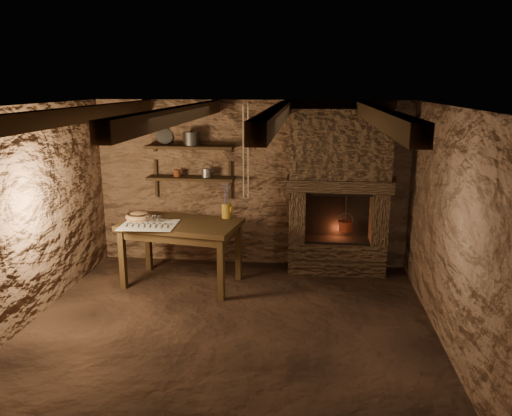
# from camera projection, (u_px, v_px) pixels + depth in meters

# --- Properties ---
(floor) EXTENTS (4.50, 4.50, 0.00)m
(floor) POSITION_uv_depth(u_px,v_px,m) (230.00, 324.00, 5.60)
(floor) COLOR black
(floor) RESTS_ON ground
(back_wall) EXTENTS (4.50, 0.04, 2.40)m
(back_wall) POSITION_uv_depth(u_px,v_px,m) (251.00, 184.00, 7.24)
(back_wall) COLOR brown
(back_wall) RESTS_ON floor
(front_wall) EXTENTS (4.50, 0.04, 2.40)m
(front_wall) POSITION_uv_depth(u_px,v_px,m) (182.00, 299.00, 3.38)
(front_wall) COLOR brown
(front_wall) RESTS_ON floor
(left_wall) EXTENTS (0.04, 4.00, 2.40)m
(left_wall) POSITION_uv_depth(u_px,v_px,m) (29.00, 215.00, 5.54)
(left_wall) COLOR brown
(left_wall) RESTS_ON floor
(right_wall) EXTENTS (0.04, 4.00, 2.40)m
(right_wall) POSITION_uv_depth(u_px,v_px,m) (447.00, 227.00, 5.07)
(right_wall) COLOR brown
(right_wall) RESTS_ON floor
(ceiling) EXTENTS (4.50, 4.00, 0.04)m
(ceiling) POSITION_uv_depth(u_px,v_px,m) (227.00, 106.00, 5.01)
(ceiling) COLOR black
(ceiling) RESTS_ON back_wall
(beam_far_left) EXTENTS (0.14, 3.95, 0.16)m
(beam_far_left) POSITION_uv_depth(u_px,v_px,m) (85.00, 114.00, 5.19)
(beam_far_left) COLOR black
(beam_far_left) RESTS_ON ceiling
(beam_mid_left) EXTENTS (0.14, 3.95, 0.16)m
(beam_mid_left) POSITION_uv_depth(u_px,v_px,m) (179.00, 115.00, 5.09)
(beam_mid_left) COLOR black
(beam_mid_left) RESTS_ON ceiling
(beam_mid_right) EXTENTS (0.14, 3.95, 0.16)m
(beam_mid_right) POSITION_uv_depth(u_px,v_px,m) (277.00, 115.00, 4.98)
(beam_mid_right) COLOR black
(beam_mid_right) RESTS_ON ceiling
(beam_far_right) EXTENTS (0.14, 3.95, 0.16)m
(beam_far_right) POSITION_uv_depth(u_px,v_px,m) (379.00, 116.00, 4.88)
(beam_far_right) COLOR black
(beam_far_right) RESTS_ON ceiling
(shelf_lower) EXTENTS (1.25, 0.30, 0.04)m
(shelf_lower) POSITION_uv_depth(u_px,v_px,m) (191.00, 178.00, 7.14)
(shelf_lower) COLOR black
(shelf_lower) RESTS_ON back_wall
(shelf_upper) EXTENTS (1.25, 0.30, 0.04)m
(shelf_upper) POSITION_uv_depth(u_px,v_px,m) (190.00, 147.00, 7.04)
(shelf_upper) COLOR black
(shelf_upper) RESTS_ON back_wall
(hearth) EXTENTS (1.43, 0.51, 2.30)m
(hearth) POSITION_uv_depth(u_px,v_px,m) (339.00, 187.00, 6.88)
(hearth) COLOR #3E2B1F
(hearth) RESTS_ON floor
(work_table) EXTENTS (1.63, 1.10, 0.86)m
(work_table) POSITION_uv_depth(u_px,v_px,m) (182.00, 251.00, 6.61)
(work_table) COLOR #362513
(work_table) RESTS_ON floor
(linen_cloth) EXTENTS (0.71, 0.58, 0.01)m
(linen_cloth) POSITION_uv_depth(u_px,v_px,m) (149.00, 225.00, 6.37)
(linen_cloth) COLOR beige
(linen_cloth) RESTS_ON work_table
(pewter_cutlery_row) EXTENTS (0.59, 0.24, 0.01)m
(pewter_cutlery_row) POSITION_uv_depth(u_px,v_px,m) (148.00, 225.00, 6.35)
(pewter_cutlery_row) COLOR gray
(pewter_cutlery_row) RESTS_ON linen_cloth
(drinking_glasses) EXTENTS (0.22, 0.07, 0.09)m
(drinking_glasses) POSITION_uv_depth(u_px,v_px,m) (154.00, 218.00, 6.49)
(drinking_glasses) COLOR silver
(drinking_glasses) RESTS_ON linen_cloth
(stoneware_jug) EXTENTS (0.17, 0.17, 0.45)m
(stoneware_jug) POSITION_uv_depth(u_px,v_px,m) (227.00, 204.00, 6.68)
(stoneware_jug) COLOR #AC7D21
(stoneware_jug) RESTS_ON work_table
(wooden_bowl) EXTENTS (0.36, 0.36, 0.13)m
(wooden_bowl) POSITION_uv_depth(u_px,v_px,m) (139.00, 216.00, 6.62)
(wooden_bowl) COLOR #91653F
(wooden_bowl) RESTS_ON work_table
(iron_stockpot) EXTENTS (0.27, 0.27, 0.17)m
(iron_stockpot) POSITION_uv_depth(u_px,v_px,m) (192.00, 139.00, 7.01)
(iron_stockpot) COLOR #292724
(iron_stockpot) RESTS_ON shelf_upper
(tin_pan) EXTENTS (0.25, 0.19, 0.23)m
(tin_pan) POSITION_uv_depth(u_px,v_px,m) (164.00, 136.00, 7.14)
(tin_pan) COLOR gray
(tin_pan) RESTS_ON shelf_upper
(small_kettle) EXTENTS (0.20, 0.17, 0.19)m
(small_kettle) POSITION_uv_depth(u_px,v_px,m) (207.00, 173.00, 7.10)
(small_kettle) COLOR gray
(small_kettle) RESTS_ON shelf_lower
(rusty_tin) EXTENTS (0.10, 0.10, 0.10)m
(rusty_tin) POSITION_uv_depth(u_px,v_px,m) (177.00, 173.00, 7.15)
(rusty_tin) COLOR #5A2612
(rusty_tin) RESTS_ON shelf_lower
(red_pot) EXTENTS (0.26, 0.26, 0.54)m
(red_pot) POSITION_uv_depth(u_px,v_px,m) (345.00, 225.00, 6.95)
(red_pot) COLOR maroon
(red_pot) RESTS_ON hearth
(hanging_ropes) EXTENTS (0.08, 0.08, 1.20)m
(hanging_ropes) POSITION_uv_depth(u_px,v_px,m) (246.00, 152.00, 6.17)
(hanging_ropes) COLOR tan
(hanging_ropes) RESTS_ON ceiling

